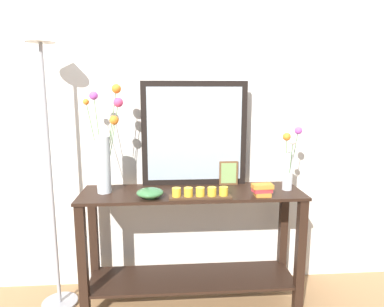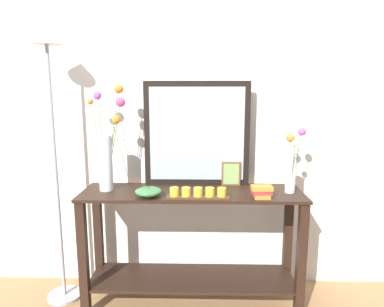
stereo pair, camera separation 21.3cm
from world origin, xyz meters
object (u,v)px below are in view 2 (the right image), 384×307
(mirror_leaning, at_px, (197,134))
(decorative_bowl, at_px, (148,192))
(console_table, at_px, (192,237))
(tall_vase_left, at_px, (107,149))
(candle_tray, at_px, (198,194))
(vase_right, at_px, (292,165))
(floor_lamp, at_px, (52,124))
(picture_frame_small, at_px, (231,174))
(book_stack, at_px, (262,192))

(mirror_leaning, distance_m, decorative_bowl, 0.54)
(console_table, distance_m, tall_vase_left, 0.83)
(candle_tray, bearing_deg, tall_vase_left, 164.07)
(vase_right, relative_size, candle_tray, 1.09)
(console_table, xyz_separation_m, floor_lamp, (-0.92, 0.04, 0.77))
(vase_right, distance_m, picture_frame_small, 0.42)
(candle_tray, bearing_deg, vase_right, 13.04)
(vase_right, distance_m, decorative_bowl, 0.94)
(console_table, height_order, decorative_bowl, decorative_bowl)
(picture_frame_small, bearing_deg, mirror_leaning, 174.12)
(tall_vase_left, distance_m, picture_frame_small, 0.87)
(candle_tray, distance_m, book_stack, 0.40)
(candle_tray, xyz_separation_m, book_stack, (0.40, 0.01, 0.01))
(mirror_leaning, bearing_deg, console_table, -99.66)
(decorative_bowl, bearing_deg, picture_frame_small, 27.14)
(tall_vase_left, bearing_deg, vase_right, -1.49)
(candle_tray, height_order, floor_lamp, floor_lamp)
(candle_tray, bearing_deg, decorative_bowl, 177.02)
(mirror_leaning, xyz_separation_m, book_stack, (0.41, -0.31, -0.32))
(picture_frame_small, bearing_deg, vase_right, -22.10)
(mirror_leaning, distance_m, floor_lamp, 0.97)
(tall_vase_left, bearing_deg, mirror_leaning, 13.89)
(decorative_bowl, relative_size, floor_lamp, 0.09)
(vase_right, bearing_deg, candle_tray, -166.96)
(vase_right, xyz_separation_m, floor_lamp, (-1.58, 0.04, 0.26))
(picture_frame_small, relative_size, floor_lamp, 0.09)
(book_stack, distance_m, floor_lamp, 1.43)
(console_table, distance_m, floor_lamp, 1.20)
(tall_vase_left, bearing_deg, book_stack, -9.09)
(vase_right, bearing_deg, floor_lamp, 178.56)
(tall_vase_left, distance_m, candle_tray, 0.68)
(floor_lamp, bearing_deg, book_stack, -7.06)
(mirror_leaning, height_order, candle_tray, mirror_leaning)
(picture_frame_small, relative_size, decorative_bowl, 1.01)
(tall_vase_left, xyz_separation_m, picture_frame_small, (0.84, 0.12, -0.19))
(vase_right, xyz_separation_m, book_stack, (-0.21, -0.13, -0.14))
(decorative_bowl, height_order, floor_lamp, floor_lamp)
(floor_lamp, bearing_deg, picture_frame_small, 5.46)
(console_table, bearing_deg, tall_vase_left, 177.12)
(candle_tray, distance_m, decorative_bowl, 0.31)
(console_table, relative_size, floor_lamp, 0.79)
(book_stack, bearing_deg, picture_frame_small, 120.44)
(console_table, bearing_deg, floor_lamp, 177.74)
(book_stack, bearing_deg, decorative_bowl, 179.69)
(picture_frame_small, xyz_separation_m, book_stack, (0.17, -0.28, -0.04))
(book_stack, xyz_separation_m, floor_lamp, (-1.36, 0.17, 0.41))
(vase_right, height_order, floor_lamp, floor_lamp)
(picture_frame_small, bearing_deg, book_stack, -59.56)
(floor_lamp, bearing_deg, tall_vase_left, -1.29)
(picture_frame_small, height_order, book_stack, picture_frame_small)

